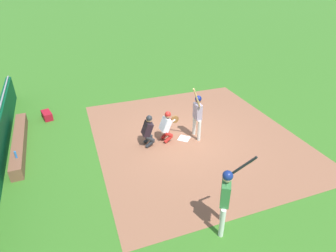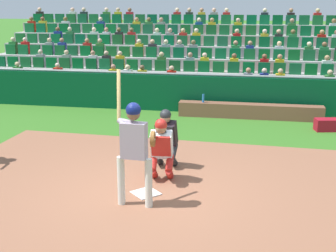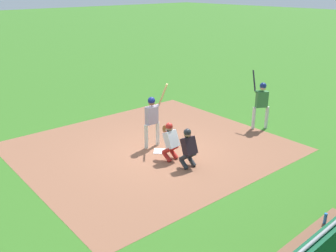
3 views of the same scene
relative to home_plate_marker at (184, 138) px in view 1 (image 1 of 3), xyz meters
name	(u,v)px [view 1 (image 1 of 3)]	position (x,y,z in m)	size (l,w,h in m)	color
ground_plane	(184,139)	(0.00, 0.00, -0.02)	(160.00, 160.00, 0.00)	#356E21
infield_dirt_patch	(195,136)	(0.00, 0.50, -0.01)	(8.76, 7.89, 0.01)	#8F5A41
home_plate_marker	(184,138)	(0.00, 0.00, 0.00)	(0.44, 0.44, 0.02)	white
batter_at_plate	(198,112)	(0.08, 0.51, 1.14)	(0.71, 0.57, 2.33)	silver
catcher_crouching	(167,125)	(-0.15, -0.68, 0.70)	(0.48, 0.73, 1.30)	red
home_plate_umpire	(148,129)	(-0.11, -1.47, 0.69)	(0.48, 0.48, 1.30)	#25272B
dugout_bench	(20,142)	(-1.82, -6.12, 0.20)	(4.34, 0.40, 0.44)	brown
water_bottle_on_bench	(16,155)	(-0.39, -6.09, 0.55)	(0.07, 0.07, 0.25)	blue
equipment_duffel_bag	(47,115)	(-3.96, -5.08, 0.15)	(0.72, 0.36, 0.33)	maroon
on_deck_batter	(226,193)	(4.43, -0.95, 1.17)	(0.63, 0.91, 2.26)	silver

